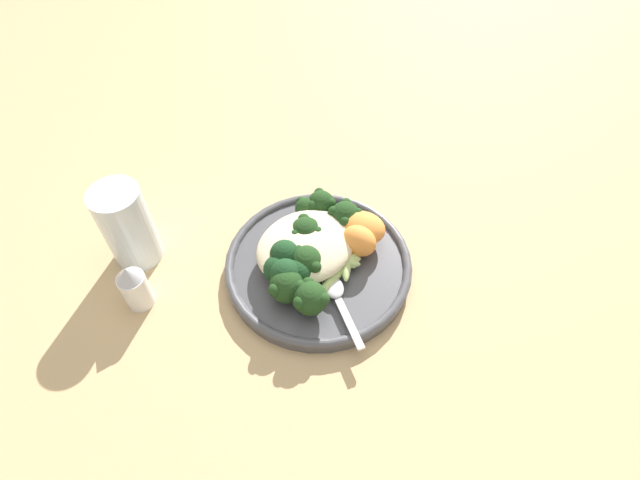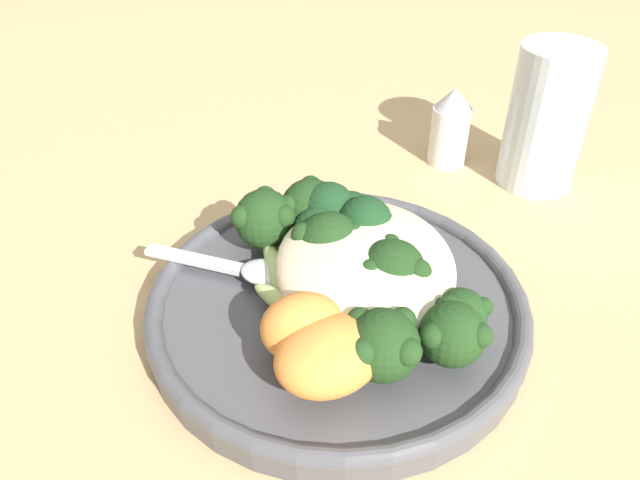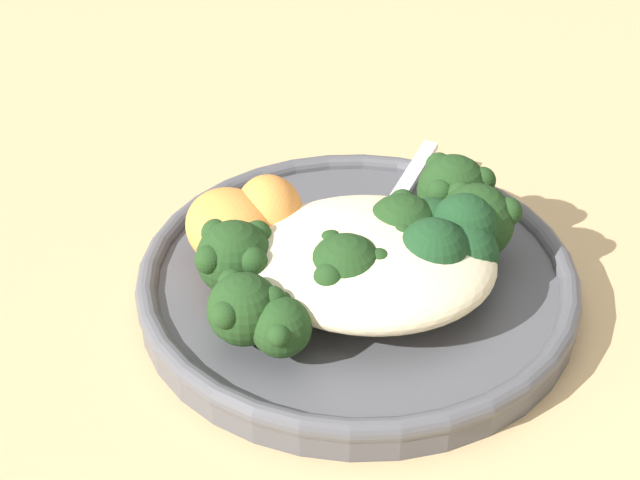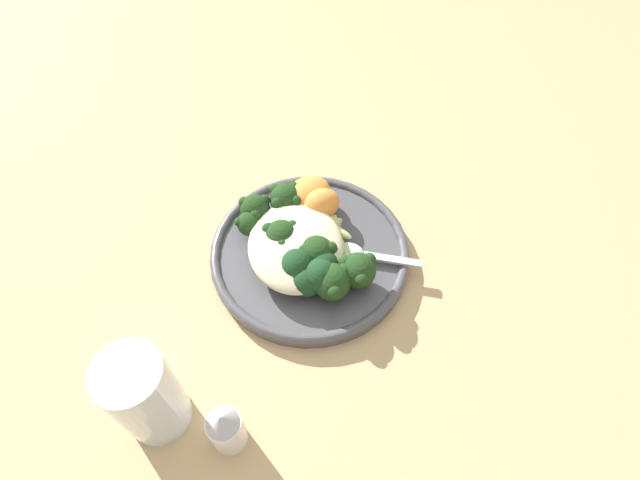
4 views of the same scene
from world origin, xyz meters
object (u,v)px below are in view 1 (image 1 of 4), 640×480
at_px(kale_tuft, 289,266).
at_px(sweet_potato_chunk_1, 359,241).
at_px(broccoli_stalk_3, 309,235).
at_px(broccoli_stalk_5, 312,262).
at_px(broccoli_stalk_4, 312,251).
at_px(broccoli_stalk_0, 345,223).
at_px(spoon, 337,295).
at_px(broccoli_stalk_1, 324,211).
at_px(sweet_potato_chunk_0, 363,228).
at_px(plate, 320,264).
at_px(salt_shaker, 134,286).
at_px(quinoa_mound, 306,246).
at_px(broccoli_stalk_2, 317,224).
at_px(broccoli_stalk_7, 315,294).
at_px(water_glass, 127,226).
at_px(broccoli_stalk_6, 298,281).

bearing_deg(kale_tuft, sweet_potato_chunk_1, -15.15).
distance_m(broccoli_stalk_3, broccoli_stalk_5, 0.04).
relative_size(broccoli_stalk_4, broccoli_stalk_5, 1.03).
distance_m(broccoli_stalk_0, spoon, 0.10).
distance_m(broccoli_stalk_1, kale_tuft, 0.10).
bearing_deg(broccoli_stalk_0, broccoli_stalk_3, 115.19).
relative_size(broccoli_stalk_3, broccoli_stalk_5, 1.14).
xyz_separation_m(sweet_potato_chunk_0, sweet_potato_chunk_1, (-0.02, -0.01, 0.00)).
distance_m(broccoli_stalk_1, spoon, 0.12).
height_order(plate, sweet_potato_chunk_0, sweet_potato_chunk_0).
height_order(broccoli_stalk_1, salt_shaker, salt_shaker).
xyz_separation_m(quinoa_mound, salt_shaker, (-0.19, 0.09, -0.01)).
distance_m(broccoli_stalk_4, spoon, 0.07).
relative_size(broccoli_stalk_2, broccoli_stalk_4, 1.37).
xyz_separation_m(broccoli_stalk_0, sweet_potato_chunk_1, (-0.01, -0.03, 0.00)).
distance_m(broccoli_stalk_3, kale_tuft, 0.05).
xyz_separation_m(broccoli_stalk_7, water_glass, (-0.12, 0.22, 0.02)).
relative_size(broccoli_stalk_6, water_glass, 1.12).
bearing_deg(kale_tuft, water_glass, 126.42).
relative_size(broccoli_stalk_0, salt_shaker, 1.39).
distance_m(quinoa_mound, broccoli_stalk_2, 0.04).
relative_size(broccoli_stalk_6, sweet_potato_chunk_1, 2.83).
height_order(broccoli_stalk_3, spoon, broccoli_stalk_3).
bearing_deg(spoon, water_glass, -128.06).
distance_m(spoon, water_glass, 0.27).
xyz_separation_m(broccoli_stalk_3, kale_tuft, (-0.05, -0.02, 0.00)).
bearing_deg(salt_shaker, water_glass, 64.46).
height_order(quinoa_mound, broccoli_stalk_6, broccoli_stalk_6).
bearing_deg(broccoli_stalk_4, sweet_potato_chunk_1, -152.65).
bearing_deg(salt_shaker, sweet_potato_chunk_1, -26.54).
height_order(plate, broccoli_stalk_5, broccoli_stalk_5).
bearing_deg(salt_shaker, plate, -27.09).
xyz_separation_m(broccoli_stalk_5, water_glass, (-0.15, 0.18, 0.02)).
relative_size(broccoli_stalk_0, broccoli_stalk_6, 0.74).
distance_m(broccoli_stalk_4, broccoli_stalk_6, 0.05).
height_order(broccoli_stalk_4, sweet_potato_chunk_0, sweet_potato_chunk_0).
xyz_separation_m(kale_tuft, salt_shaker, (-0.16, 0.10, -0.01)).
bearing_deg(broccoli_stalk_0, plate, 144.34).
relative_size(broccoli_stalk_0, broccoli_stalk_2, 0.80).
xyz_separation_m(broccoli_stalk_1, broccoli_stalk_5, (-0.07, -0.06, 0.00)).
xyz_separation_m(broccoli_stalk_3, broccoli_stalk_7, (-0.05, -0.07, -0.00)).
height_order(broccoli_stalk_2, broccoli_stalk_6, broccoli_stalk_6).
distance_m(broccoli_stalk_6, salt_shaker, 0.20).
distance_m(plate, broccoli_stalk_5, 0.04).
relative_size(broccoli_stalk_2, spoon, 1.16).
distance_m(broccoli_stalk_2, sweet_potato_chunk_0, 0.06).
xyz_separation_m(broccoli_stalk_0, sweet_potato_chunk_0, (0.01, -0.02, 0.00)).
xyz_separation_m(broccoli_stalk_0, salt_shaker, (-0.26, 0.09, -0.01)).
height_order(plate, broccoli_stalk_0, broccoli_stalk_0).
xyz_separation_m(quinoa_mound, sweet_potato_chunk_0, (0.08, -0.02, 0.00)).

